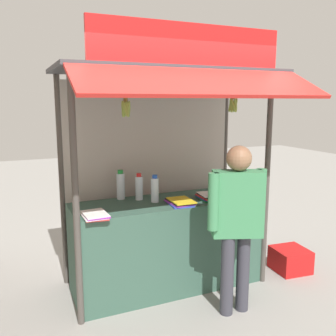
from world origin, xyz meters
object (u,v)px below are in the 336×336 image
object	(u,v)px
water_bottle_right	(155,189)
plastic_crate	(290,260)
magazine_stack_mid_right	(210,197)
banana_bunch_inner_left	(233,105)
water_bottle_rear_center	(121,185)
magazine_stack_mid_left	(180,202)
magazine_stack_far_right	(95,215)
banana_bunch_rightmost	(126,108)
vendor_person	(237,215)
water_bottle_front_right	(139,187)

from	to	relation	value
water_bottle_right	plastic_crate	xyz separation A→B (m)	(1.62, -0.26, -0.95)
magazine_stack_mid_right	banana_bunch_inner_left	distance (m)	1.02
water_bottle_rear_center	magazine_stack_mid_left	size ratio (longest dim) A/B	0.96
plastic_crate	magazine_stack_mid_right	bearing A→B (deg)	172.72
water_bottle_right	magazine_stack_far_right	world-z (taller)	water_bottle_right
magazine_stack_mid_right	magazine_stack_mid_left	xyz separation A→B (m)	(-0.38, -0.06, -0.00)
magazine_stack_mid_right	water_bottle_right	bearing A→B (deg)	167.29
water_bottle_rear_center	water_bottle_right	bearing A→B (deg)	-42.33
banana_bunch_rightmost	vendor_person	distance (m)	1.38
magazine_stack_mid_left	banana_bunch_rightmost	size ratio (longest dim) A/B	1.05
banana_bunch_inner_left	plastic_crate	distance (m)	2.08
water_bottle_rear_center	banana_bunch_rightmost	size ratio (longest dim) A/B	1.01
vendor_person	water_bottle_right	bearing A→B (deg)	-33.54
water_bottle_front_right	magazine_stack_far_right	distance (m)	0.71
water_bottle_right	vendor_person	world-z (taller)	vendor_person
water_bottle_right	banana_bunch_rightmost	xyz separation A→B (m)	(-0.43, -0.45, 0.84)
water_bottle_front_right	magazine_stack_far_right	world-z (taller)	water_bottle_front_right
vendor_person	plastic_crate	size ratio (longest dim) A/B	4.19
water_bottle_rear_center	water_bottle_front_right	distance (m)	0.20
water_bottle_front_right	vendor_person	xyz separation A→B (m)	(0.63, -0.89, -0.12)
magazine_stack_mid_right	plastic_crate	world-z (taller)	magazine_stack_mid_right
magazine_stack_mid_right	banana_bunch_rightmost	xyz separation A→B (m)	(-1.01, -0.31, 0.94)
magazine_stack_far_right	banana_bunch_inner_left	size ratio (longest dim) A/B	1.04
water_bottle_rear_center	water_bottle_front_right	bearing A→B (deg)	-31.85
magazine_stack_mid_right	vendor_person	size ratio (longest dim) A/B	0.18
water_bottle_front_right	banana_bunch_rightmost	world-z (taller)	banana_bunch_rightmost
plastic_crate	banana_bunch_rightmost	bearing A→B (deg)	-174.91
water_bottle_right	plastic_crate	distance (m)	1.89
magazine_stack_mid_left	banana_bunch_inner_left	size ratio (longest dim) A/B	1.15
magazine_stack_mid_left	plastic_crate	bearing A→B (deg)	-3.04
magazine_stack_mid_right	vendor_person	xyz separation A→B (m)	(-0.06, -0.60, -0.02)
magazine_stack_far_right	banana_bunch_inner_left	xyz separation A→B (m)	(1.31, -0.18, 0.98)
banana_bunch_rightmost	plastic_crate	world-z (taller)	banana_bunch_rightmost
water_bottle_front_right	magazine_stack_mid_left	world-z (taller)	water_bottle_front_right
magazine_stack_mid_right	magazine_stack_far_right	world-z (taller)	magazine_stack_mid_right
water_bottle_right	magazine_stack_mid_right	size ratio (longest dim) A/B	1.00
magazine_stack_mid_left	magazine_stack_far_right	bearing A→B (deg)	-175.15
vendor_person	plastic_crate	bearing A→B (deg)	-135.43
water_bottle_front_right	banana_bunch_inner_left	bearing A→B (deg)	-38.82
magazine_stack_mid_right	banana_bunch_inner_left	size ratio (longest dim) A/B	1.00
plastic_crate	water_bottle_rear_center	bearing A→B (deg)	164.57
magazine_stack_mid_left	banana_bunch_rightmost	xyz separation A→B (m)	(-0.63, -0.26, 0.94)
water_bottle_rear_center	magazine_stack_mid_right	size ratio (longest dim) A/B	1.10
water_bottle_front_right	magazine_stack_mid_right	world-z (taller)	water_bottle_front_right
water_bottle_rear_center	magazine_stack_mid_left	distance (m)	0.68
magazine_stack_far_right	banana_bunch_inner_left	distance (m)	1.65
water_bottle_rear_center	plastic_crate	xyz separation A→B (m)	(1.90, -0.53, -0.97)
water_bottle_rear_center	banana_bunch_rightmost	distance (m)	1.10
water_bottle_right	vendor_person	distance (m)	0.91
water_bottle_front_right	water_bottle_right	bearing A→B (deg)	-53.02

